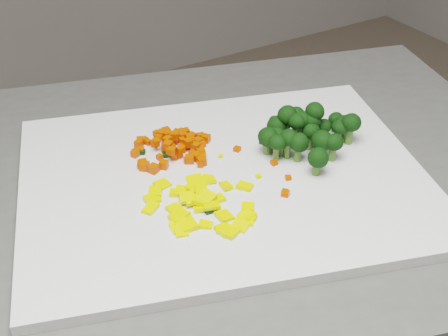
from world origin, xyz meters
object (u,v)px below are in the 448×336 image
carrot_pile (172,144)px  broccoli_pile (304,127)px  cutting_board (224,179)px  pepper_pile (202,200)px

carrot_pile → broccoli_pile: (0.16, -0.07, 0.02)m
cutting_board → broccoli_pile: 0.13m
carrot_pile → broccoli_pile: 0.17m
cutting_board → carrot_pile: (-0.03, 0.07, 0.02)m
cutting_board → broccoli_pile: broccoli_pile is taller
broccoli_pile → carrot_pile: bearing=155.1°
pepper_pile → broccoli_pile: (0.18, 0.04, 0.02)m
carrot_pile → pepper_pile: (-0.02, -0.12, -0.01)m
carrot_pile → broccoli_pile: bearing=-24.9°
carrot_pile → pepper_pile: 0.12m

